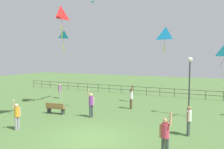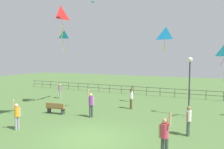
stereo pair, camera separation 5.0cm
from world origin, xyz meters
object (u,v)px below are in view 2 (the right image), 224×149
object	(u,v)px
person_1	(60,90)
person_5	(165,135)
person_3	(188,119)
lamppost	(190,73)
kite_6	(64,36)
kite_3	(61,14)
park_bench	(55,108)
person_4	(91,103)
kite_0	(166,34)
person_2	(17,114)
person_6	(131,97)

from	to	relation	value
person_1	person_5	distance (m)	15.38
person_3	person_5	xyz separation A→B (m)	(-0.68, -3.10, 0.07)
lamppost	person_1	world-z (taller)	lamppost
kite_6	kite_3	bearing A→B (deg)	-54.63
person_3	park_bench	bearing A→B (deg)	176.71
lamppost	person_3	size ratio (longest dim) A/B	2.64
person_4	kite_0	world-z (taller)	kite_0
kite_0	kite_6	bearing A→B (deg)	171.32
person_2	person_6	xyz separation A→B (m)	(4.38, 7.68, 0.08)
person_1	person_6	distance (m)	8.49
person_3	person_1	bearing A→B (deg)	156.73
person_2	person_3	size ratio (longest dim) A/B	1.12
kite_0	kite_3	size ratio (longest dim) A/B	0.80
person_2	person_3	world-z (taller)	person_2
lamppost	person_5	bearing A→B (deg)	-92.83
lamppost	park_bench	distance (m)	10.26
person_4	person_5	distance (m)	7.18
person_1	person_5	xyz separation A→B (m)	(12.60, -8.81, 0.12)
park_bench	person_4	size ratio (longest dim) A/B	0.76
park_bench	person_5	distance (m)	9.62
lamppost	person_1	xyz separation A→B (m)	(-12.96, 1.57, -2.25)
person_5	lamppost	bearing A→B (deg)	87.17
person_1	kite_0	xyz separation A→B (m)	(10.69, 1.30, 5.45)
person_3	person_4	xyz separation A→B (m)	(-6.64, 0.90, 0.09)
lamppost	person_6	distance (m)	5.05
lamppost	person_5	distance (m)	7.55
lamppost	person_6	world-z (taller)	lamppost
park_bench	kite_6	size ratio (longest dim) A/B	0.59
lamppost	person_2	xyz separation A→B (m)	(-8.94, -7.35, -2.22)
person_5	kite_6	world-z (taller)	kite_6
lamppost	kite_3	distance (m)	11.70
person_5	kite_6	size ratio (longest dim) A/B	0.77
person_2	person_6	world-z (taller)	person_6
park_bench	lamppost	bearing A→B (deg)	21.23
lamppost	kite_0	size ratio (longest dim) A/B	1.91
lamppost	kite_0	distance (m)	4.86
person_1	kite_3	xyz separation A→B (m)	(2.41, -2.69, 7.18)
person_1	person_4	world-z (taller)	person_4
kite_0	person_6	bearing A→B (deg)	-132.09
person_5	person_6	bearing A→B (deg)	119.03
kite_0	kite_6	world-z (taller)	kite_6
lamppost	person_5	world-z (taller)	lamppost
person_1	person_6	size ratio (longest dim) A/B	0.77
kite_0	person_2	bearing A→B (deg)	-123.13
person_1	person_2	bearing A→B (deg)	-65.75
person_4	kite_6	size ratio (longest dim) A/B	0.78
park_bench	person_6	world-z (taller)	person_6
person_4	person_6	world-z (taller)	person_4
person_6	park_bench	bearing A→B (deg)	-139.99
person_4	kite_3	size ratio (longest dim) A/B	0.73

